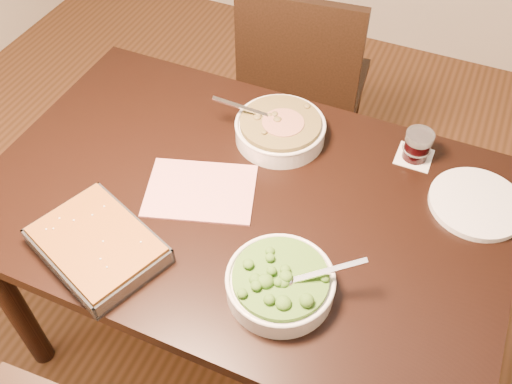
{
  "coord_description": "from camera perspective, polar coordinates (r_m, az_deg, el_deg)",
  "views": [
    {
      "loc": [
        0.43,
        -0.9,
        1.9
      ],
      "look_at": [
        0.04,
        -0.01,
        0.8
      ],
      "focal_mm": 40.0,
      "sensor_mm": 36.0,
      "label": 1
    }
  ],
  "objects": [
    {
      "name": "chair_far",
      "position": [
        2.24,
        4.66,
        10.83
      ],
      "size": [
        0.49,
        0.49,
        0.95
      ],
      "rotation": [
        0.0,
        0.0,
        3.25
      ],
      "color": "black",
      "rests_on": "ground"
    },
    {
      "name": "wine_tumbler",
      "position": [
        1.65,
        15.85,
        4.55
      ],
      "size": [
        0.08,
        0.08,
        0.09
      ],
      "color": "black",
      "rests_on": "coaster"
    },
    {
      "name": "table",
      "position": [
        1.59,
        -1.29,
        -2.76
      ],
      "size": [
        1.4,
        0.9,
        0.75
      ],
      "color": "black",
      "rests_on": "ground"
    },
    {
      "name": "coaster",
      "position": [
        1.68,
        15.53,
        3.41
      ],
      "size": [
        0.1,
        0.1,
        0.0
      ],
      "primitive_type": "cube",
      "color": "white",
      "rests_on": "table"
    },
    {
      "name": "baking_dish",
      "position": [
        1.44,
        -15.57,
        -5.17
      ],
      "size": [
        0.37,
        0.33,
        0.06
      ],
      "rotation": [
        0.0,
        0.0,
        -0.37
      ],
      "color": "silver",
      "rests_on": "table"
    },
    {
      "name": "stew_bowl",
      "position": [
        1.66,
        2.43,
        6.33
      ],
      "size": [
        0.29,
        0.26,
        0.1
      ],
      "color": "silver",
      "rests_on": "table"
    },
    {
      "name": "broccoli_bowl",
      "position": [
        1.32,
        2.45,
        -9.05
      ],
      "size": [
        0.27,
        0.25,
        0.1
      ],
      "color": "silver",
      "rests_on": "table"
    },
    {
      "name": "dinner_plate",
      "position": [
        1.6,
        21.19,
        -1.07
      ],
      "size": [
        0.25,
        0.25,
        0.02
      ],
      "primitive_type": "cylinder",
      "color": "white",
      "rests_on": "table"
    },
    {
      "name": "ground",
      "position": [
        2.14,
        -0.99,
        -13.74
      ],
      "size": [
        4.0,
        4.0,
        0.0
      ],
      "primitive_type": "plane",
      "color": "#462A14",
      "rests_on": "ground"
    },
    {
      "name": "magazine_a",
      "position": [
        1.54,
        -5.57,
        0.15
      ],
      "size": [
        0.34,
        0.29,
        0.01
      ],
      "primitive_type": "cube",
      "rotation": [
        0.0,
        0.0,
        0.31
      ],
      "color": "#C53840",
      "rests_on": "table"
    }
  ]
}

